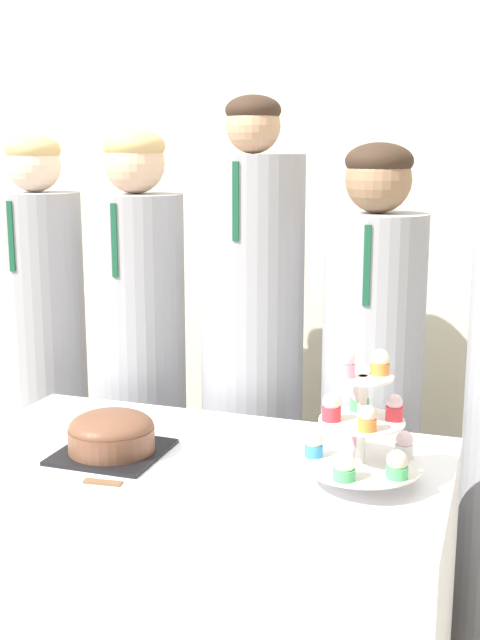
# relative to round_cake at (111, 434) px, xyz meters

# --- Properties ---
(wall_back) EXTENTS (9.00, 0.06, 2.70)m
(wall_back) POSITION_rel_round_cake_xyz_m (0.20, 1.24, 0.55)
(wall_back) COLOR beige
(wall_back) RESTS_ON ground_plane
(table) EXTENTS (1.22, 0.69, 0.75)m
(table) POSITION_rel_round_cake_xyz_m (0.20, 0.04, -0.43)
(table) COLOR white
(table) RESTS_ON ground_plane
(round_cake) EXTENTS (0.25, 0.25, 0.11)m
(round_cake) POSITION_rel_round_cake_xyz_m (0.00, 0.00, 0.00)
(round_cake) COLOR black
(round_cake) RESTS_ON table
(cake_knife) EXTENTS (0.30, 0.05, 0.01)m
(cake_knife) POSITION_rel_round_cake_xyz_m (0.12, -0.16, -0.05)
(cake_knife) COLOR silver
(cake_knife) RESTS_ON table
(cupcake_stand) EXTENTS (0.27, 0.27, 0.31)m
(cupcake_stand) POSITION_rel_round_cake_xyz_m (0.61, 0.01, 0.08)
(cupcake_stand) COLOR silver
(cupcake_stand) RESTS_ON table
(student_0) EXTENTS (0.29, 0.30, 1.53)m
(student_0) POSITION_rel_round_cake_xyz_m (-0.59, 0.63, -0.07)
(student_0) COLOR #939399
(student_0) RESTS_ON ground_plane
(student_1) EXTENTS (0.30, 0.30, 1.55)m
(student_1) POSITION_rel_round_cake_xyz_m (-0.22, 0.63, -0.06)
(student_1) COLOR #939399
(student_1) RESTS_ON ground_plane
(student_2) EXTENTS (0.31, 0.32, 1.64)m
(student_2) POSITION_rel_round_cake_xyz_m (0.16, 0.63, -0.03)
(student_2) COLOR #939399
(student_2) RESTS_ON ground_plane
(student_3) EXTENTS (0.30, 0.30, 1.51)m
(student_3) POSITION_rel_round_cake_xyz_m (0.53, 0.63, -0.08)
(student_3) COLOR #939399
(student_3) RESTS_ON ground_plane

